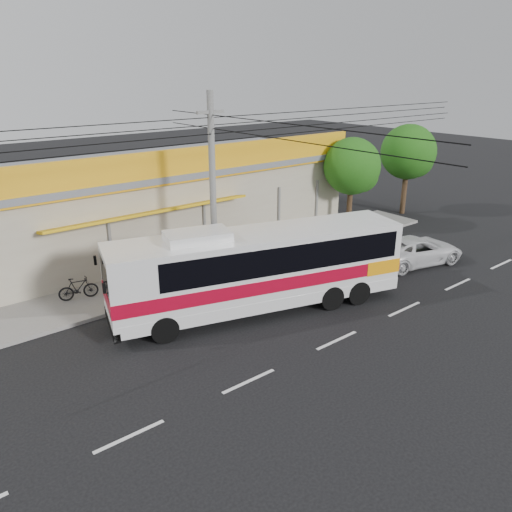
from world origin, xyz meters
The scene contains 10 objects.
ground centered at (0.00, 0.00, 0.00)m, with size 120.00×120.00×0.00m, color black.
sidewalk centered at (0.00, 6.00, 0.07)m, with size 30.00×3.20×0.15m, color slate.
lane_markings centered at (0.00, -2.50, 0.00)m, with size 50.00×0.12×0.01m, color silver, non-canonical shape.
storefront_building centered at (-0.01, 11.54, 2.30)m, with size 22.60×9.20×5.70m.
coach_bus centered at (-0.44, 1.14, 1.93)m, with size 11.92×5.60×3.60m.
motorbike_dark centered at (-6.03, 6.39, 0.63)m, with size 0.45×1.60×0.96m, color black.
white_car centered at (8.79, 0.32, 0.68)m, with size 2.25×4.88×1.35m, color silver.
utility_pole centered at (-0.66, 4.20, 6.90)m, with size 34.00×14.00×8.37m.
tree_near centered at (10.58, 6.19, 3.73)m, with size 3.32×3.32×5.51m.
tree_far centered at (16.25, 6.36, 3.99)m, with size 3.56×3.56×5.90m.
Camera 1 is at (-12.07, -12.93, 9.08)m, focal length 35.00 mm.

